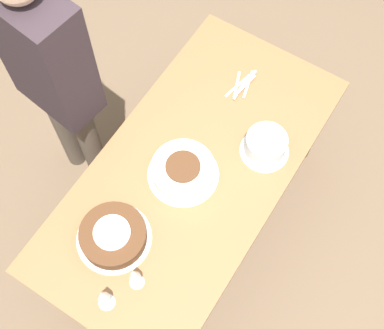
% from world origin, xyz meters
% --- Properties ---
extents(ground_plane, '(12.00, 12.00, 0.00)m').
position_xyz_m(ground_plane, '(0.00, 0.00, 0.00)').
color(ground_plane, brown).
extents(dining_table, '(1.66, 0.83, 0.74)m').
position_xyz_m(dining_table, '(0.00, 0.00, 0.63)').
color(dining_table, brown).
rests_on(dining_table, ground_plane).
extents(cake_center_white, '(0.33, 0.33, 0.09)m').
position_xyz_m(cake_center_white, '(0.04, -0.02, 0.78)').
color(cake_center_white, white).
rests_on(cake_center_white, dining_table).
extents(cake_front_chocolate, '(0.33, 0.33, 0.09)m').
position_xyz_m(cake_front_chocolate, '(0.46, -0.11, 0.78)').
color(cake_front_chocolate, white).
rests_on(cake_front_chocolate, dining_table).
extents(cake_back_decorated, '(0.23, 0.23, 0.12)m').
position_xyz_m(cake_back_decorated, '(-0.26, 0.24, 0.80)').
color(cake_back_decorated, white).
rests_on(cake_back_decorated, dining_table).
extents(wine_glass_near, '(0.07, 0.07, 0.19)m').
position_xyz_m(wine_glass_near, '(0.70, 0.03, 0.86)').
color(wine_glass_near, silver).
rests_on(wine_glass_near, dining_table).
extents(wine_glass_far, '(0.06, 0.06, 0.19)m').
position_xyz_m(wine_glass_far, '(0.57, 0.09, 0.86)').
color(wine_glass_far, silver).
rests_on(wine_glass_far, dining_table).
extents(fork_pile, '(0.21, 0.11, 0.02)m').
position_xyz_m(fork_pile, '(-0.52, -0.03, 0.75)').
color(fork_pile, silver).
rests_on(fork_pile, dining_table).
extents(person_cutting, '(0.27, 0.43, 1.65)m').
position_xyz_m(person_cutting, '(0.03, -0.72, 0.99)').
color(person_cutting, '#4C4238').
rests_on(person_cutting, ground_plane).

